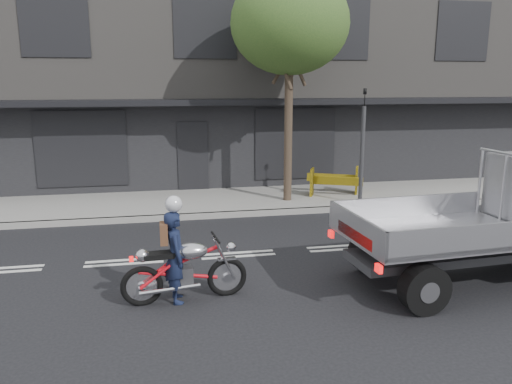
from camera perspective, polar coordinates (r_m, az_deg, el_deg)
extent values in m
plane|color=black|center=(10.93, -2.07, -7.18)|extent=(80.00, 80.00, 0.00)
cube|color=gray|center=(15.38, -4.84, -1.10)|extent=(32.00, 3.20, 0.15)
cube|color=gray|center=(13.84, -4.10, -2.63)|extent=(32.00, 0.20, 0.15)
cube|color=slate|center=(21.53, -7.04, 13.26)|extent=(26.00, 10.00, 8.00)
cylinder|color=#382B21|center=(14.96, 3.69, 6.02)|extent=(0.24, 0.24, 4.00)
ellipsoid|color=#22451A|center=(14.95, 3.88, 18.69)|extent=(3.40, 3.40, 2.89)
cylinder|color=#2D2D30|center=(14.87, 12.00, 3.79)|extent=(0.12, 0.12, 3.00)
imported|color=black|center=(14.72, 12.31, 10.54)|extent=(0.08, 0.10, 0.50)
torus|color=black|center=(8.69, -12.91, -10.45)|extent=(0.71, 0.16, 0.71)
torus|color=black|center=(8.87, -3.34, -9.66)|extent=(0.71, 0.16, 0.71)
cube|color=#2D2D30|center=(8.70, -8.46, -9.43)|extent=(0.38, 0.28, 0.29)
ellipsoid|color=silver|center=(8.58, -7.43, -6.69)|extent=(0.60, 0.38, 0.29)
cube|color=black|center=(8.53, -10.81, -7.09)|extent=(0.58, 0.30, 0.09)
cylinder|color=black|center=(8.58, -4.64, -5.19)|extent=(0.10, 0.63, 0.04)
imported|color=#131B36|center=(8.58, -9.17, -7.32)|extent=(0.43, 0.61, 1.59)
cylinder|color=black|center=(8.61, 18.69, -10.47)|extent=(0.85, 0.36, 0.83)
cylinder|color=black|center=(10.10, 12.90, -6.70)|extent=(0.85, 0.36, 0.83)
cube|color=#2D2D30|center=(10.24, 24.13, -6.13)|extent=(5.08, 1.42, 0.15)
cube|color=#B2B1B6|center=(9.58, 20.00, -4.50)|extent=(3.40, 2.34, 0.11)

